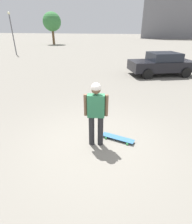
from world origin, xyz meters
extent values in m
plane|color=gray|center=(0.00, 0.00, 0.00)|extent=(220.00, 220.00, 0.00)
cylinder|color=#262628|center=(0.03, -0.11, 0.43)|extent=(0.15, 0.15, 0.85)
cylinder|color=#262628|center=(-0.03, 0.11, 0.43)|extent=(0.15, 0.15, 0.85)
cube|color=#2D724C|center=(0.00, 0.00, 1.15)|extent=(0.29, 0.46, 0.59)
cylinder|color=brown|center=(0.06, -0.25, 1.16)|extent=(0.09, 0.09, 0.56)
cylinder|color=brown|center=(-0.06, 0.25, 1.16)|extent=(0.09, 0.09, 0.56)
sphere|color=brown|center=(0.00, 0.00, 1.57)|extent=(0.23, 0.23, 0.23)
sphere|color=silver|center=(0.00, 0.00, 1.61)|extent=(0.24, 0.24, 0.24)
cube|color=#336693|center=(-0.36, 0.54, 0.07)|extent=(0.38, 0.96, 0.01)
cylinder|color=green|center=(-0.31, 0.20, 0.03)|extent=(0.04, 0.07, 0.07)
cylinder|color=green|center=(-0.54, 0.25, 0.03)|extent=(0.04, 0.07, 0.07)
cylinder|color=green|center=(-0.19, 0.83, 0.03)|extent=(0.04, 0.07, 0.07)
cylinder|color=green|center=(-0.42, 0.87, 0.03)|extent=(0.04, 0.07, 0.07)
cube|color=black|center=(-8.88, 1.97, 0.63)|extent=(3.39, 4.55, 0.64)
cube|color=#1E232D|center=(-8.92, 2.06, 1.21)|extent=(2.29, 2.39, 0.51)
cylinder|color=black|center=(-7.51, 1.17, 0.31)|extent=(0.44, 0.65, 0.63)
cylinder|color=black|center=(-9.21, 0.42, 0.31)|extent=(0.44, 0.65, 0.63)
cylinder|color=black|center=(-8.55, 3.52, 0.31)|extent=(0.44, 0.65, 0.63)
cylinder|color=black|center=(-10.25, 2.77, 0.31)|extent=(0.44, 0.65, 0.63)
cube|color=slate|center=(-65.94, 5.34, 10.17)|extent=(15.38, 15.00, 20.34)
cylinder|color=brown|center=(-29.85, -17.48, 1.44)|extent=(0.46, 0.46, 2.87)
sphere|color=#387A3D|center=(-29.85, -17.48, 4.07)|extent=(3.43, 3.43, 3.43)
cylinder|color=#59595E|center=(-14.68, -14.31, 2.15)|extent=(0.12, 0.12, 4.30)
sphere|color=beige|center=(-14.68, -14.31, 4.42)|extent=(0.28, 0.28, 0.28)
camera|label=1|loc=(3.80, 1.11, 2.87)|focal=28.00mm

